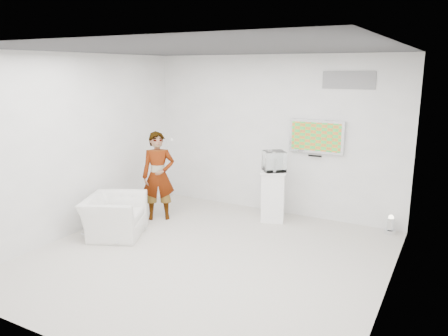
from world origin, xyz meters
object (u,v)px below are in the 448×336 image
(tv, at_px, (317,136))
(person, at_px, (158,176))
(floor_uplight, at_px, (390,225))
(pedestal, at_px, (273,196))
(armchair, at_px, (114,216))

(tv, bearing_deg, person, -151.30)
(person, bearing_deg, floor_uplight, -17.79)
(tv, distance_m, pedestal, 1.33)
(armchair, xyz_separation_m, pedestal, (2.06, 1.96, 0.13))
(tv, xyz_separation_m, pedestal, (-0.62, -0.46, -1.08))
(tv, bearing_deg, armchair, -138.07)
(pedestal, bearing_deg, armchair, -136.51)
(person, relative_size, armchair, 1.60)
(armchair, relative_size, pedestal, 1.09)
(armchair, bearing_deg, person, -32.93)
(tv, xyz_separation_m, floor_uplight, (1.39, -0.12, -1.40))
(tv, bearing_deg, floor_uplight, -4.92)
(person, bearing_deg, pedestal, -9.66)
(armchair, relative_size, floor_uplight, 3.31)
(armchair, distance_m, floor_uplight, 4.68)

